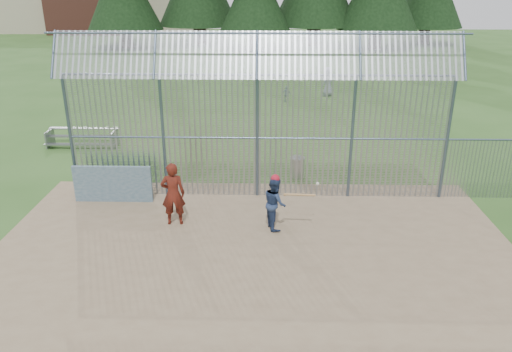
{
  "coord_description": "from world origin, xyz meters",
  "views": [
    {
      "loc": [
        0.34,
        -11.66,
        6.78
      ],
      "look_at": [
        0.0,
        2.0,
        1.3
      ],
      "focal_mm": 35.0,
      "sensor_mm": 36.0,
      "label": 1
    }
  ],
  "objects_px": {
    "dugout_wall": "(113,184)",
    "bleacher": "(82,137)",
    "batter": "(275,203)",
    "trash_can": "(297,167)",
    "onlooker": "(173,194)"
  },
  "relations": [
    {
      "from": "batter",
      "to": "trash_can",
      "type": "relative_size",
      "value": 1.88
    },
    {
      "from": "batter",
      "to": "onlooker",
      "type": "relative_size",
      "value": 0.81
    },
    {
      "from": "bleacher",
      "to": "trash_can",
      "type": "bearing_deg",
      "value": -20.15
    },
    {
      "from": "batter",
      "to": "bleacher",
      "type": "xyz_separation_m",
      "value": [
        -8.14,
        7.26,
        -0.38
      ]
    },
    {
      "from": "dugout_wall",
      "to": "batter",
      "type": "relative_size",
      "value": 1.62
    },
    {
      "from": "batter",
      "to": "bleacher",
      "type": "height_order",
      "value": "batter"
    },
    {
      "from": "dugout_wall",
      "to": "bleacher",
      "type": "height_order",
      "value": "dugout_wall"
    },
    {
      "from": "dugout_wall",
      "to": "bleacher",
      "type": "distance_m",
      "value": 6.33
    },
    {
      "from": "batter",
      "to": "onlooker",
      "type": "distance_m",
      "value": 2.94
    },
    {
      "from": "dugout_wall",
      "to": "onlooker",
      "type": "distance_m",
      "value": 2.71
    },
    {
      "from": "batter",
      "to": "onlooker",
      "type": "height_order",
      "value": "onlooker"
    },
    {
      "from": "onlooker",
      "to": "bleacher",
      "type": "relative_size",
      "value": 0.63
    },
    {
      "from": "batter",
      "to": "trash_can",
      "type": "xyz_separation_m",
      "value": [
        0.85,
        3.96,
        -0.41
      ]
    },
    {
      "from": "batter",
      "to": "bleacher",
      "type": "distance_m",
      "value": 10.91
    },
    {
      "from": "batter",
      "to": "bleacher",
      "type": "relative_size",
      "value": 0.51
    }
  ]
}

